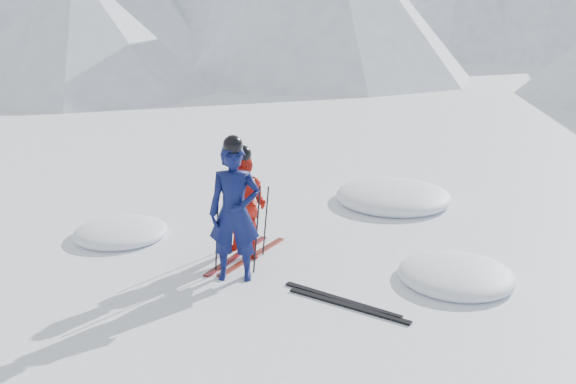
# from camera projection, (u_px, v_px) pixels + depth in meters

# --- Properties ---
(ground) EXTENTS (160.00, 160.00, 0.00)m
(ground) POSITION_uv_depth(u_px,v_px,m) (404.00, 286.00, 8.30)
(ground) COLOR white
(ground) RESTS_ON ground
(skier_blue) EXTENTS (0.76, 0.56, 1.92)m
(skier_blue) POSITION_uv_depth(u_px,v_px,m) (235.00, 213.00, 8.26)
(skier_blue) COLOR #0B1243
(skier_blue) RESTS_ON ground
(skier_red) EXTENTS (0.95, 0.84, 1.62)m
(skier_red) POSITION_uv_depth(u_px,v_px,m) (244.00, 206.00, 9.03)
(skier_red) COLOR red
(skier_red) RESTS_ON ground
(pole_blue_left) EXTENTS (0.13, 0.09, 1.28)m
(pole_blue_left) POSITION_uv_depth(u_px,v_px,m) (217.00, 230.00, 8.54)
(pole_blue_left) COLOR black
(pole_blue_left) RESTS_ON ground
(pole_blue_right) EXTENTS (0.13, 0.08, 1.28)m
(pole_blue_right) POSITION_uv_depth(u_px,v_px,m) (257.00, 230.00, 8.55)
(pole_blue_right) COLOR black
(pole_blue_right) RESTS_ON ground
(pole_red_left) EXTENTS (0.11, 0.09, 1.08)m
(pole_red_left) POSITION_uv_depth(u_px,v_px,m) (229.00, 217.00, 9.40)
(pole_red_left) COLOR black
(pole_red_left) RESTS_ON ground
(pole_red_right) EXTENTS (0.11, 0.08, 1.08)m
(pole_red_right) POSITION_uv_depth(u_px,v_px,m) (266.00, 221.00, 9.20)
(pole_red_right) COLOR black
(pole_red_right) RESTS_ON ground
(ski_worn_left) EXTENTS (0.58, 1.65, 0.03)m
(ski_worn_left) POSITION_uv_depth(u_px,v_px,m) (237.00, 255.00, 9.28)
(ski_worn_left) COLOR black
(ski_worn_left) RESTS_ON ground
(ski_worn_right) EXTENTS (0.69, 1.62, 0.03)m
(ski_worn_right) POSITION_uv_depth(u_px,v_px,m) (252.00, 256.00, 9.24)
(ski_worn_right) COLOR black
(ski_worn_right) RESTS_ON ground
(ski_loose_a) EXTENTS (1.57, 0.81, 0.03)m
(ski_loose_a) POSITION_uv_depth(u_px,v_px,m) (341.00, 300.00, 7.86)
(ski_loose_a) COLOR black
(ski_loose_a) RESTS_ON ground
(ski_loose_b) EXTENTS (1.60, 0.76, 0.03)m
(ski_loose_b) POSITION_uv_depth(u_px,v_px,m) (348.00, 306.00, 7.70)
(ski_loose_b) COLOR black
(ski_loose_b) RESTS_ON ground
(snow_lumps) EXTENTS (9.15, 6.02, 0.49)m
(snow_lumps) POSITION_uv_depth(u_px,v_px,m) (376.00, 228.00, 10.48)
(snow_lumps) COLOR white
(snow_lumps) RESTS_ON ground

